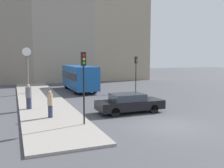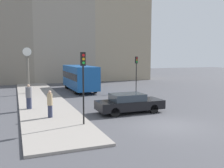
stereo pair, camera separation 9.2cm
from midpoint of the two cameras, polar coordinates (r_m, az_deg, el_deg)
ground_plane at (r=14.95m, az=12.86°, el=-9.24°), size 120.00×120.00×0.00m
sidewalk_corner at (r=24.00m, az=-15.90°, el=-3.26°), size 3.87×27.40×0.13m
building_row at (r=40.39m, az=-9.86°, el=11.53°), size 26.59×5.00×17.93m
sedan_car at (r=17.72m, az=4.09°, el=-4.34°), size 4.72×1.86×1.36m
bus_distant at (r=28.98m, az=-7.30°, el=1.68°), size 2.46×7.90×2.88m
traffic_light_near at (r=13.98m, az=-6.42°, el=2.45°), size 0.26×0.24×4.08m
traffic_light_far at (r=27.78m, az=5.68°, el=3.94°), size 0.26×0.24×3.95m
street_clock at (r=27.29m, az=-18.63°, el=3.18°), size 0.96×0.35×4.79m
pedestrian_tan_coat at (r=16.20m, az=-13.84°, el=-4.45°), size 0.34×0.34×1.72m
pedestrian_grey_jacket at (r=19.26m, az=-18.36°, el=-2.78°), size 0.44×0.44×1.81m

